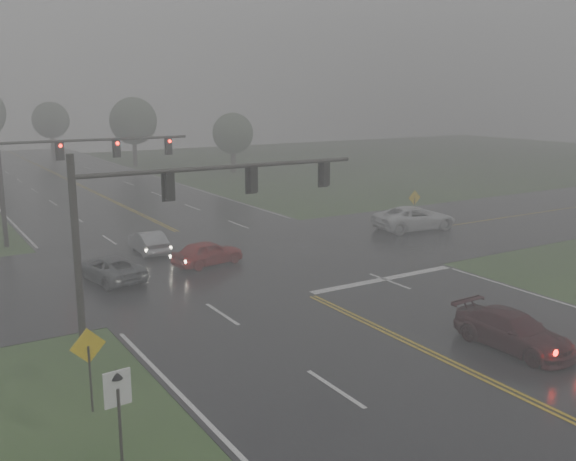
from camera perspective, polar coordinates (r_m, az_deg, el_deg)
main_road at (r=33.93m, az=-3.46°, el=-3.22°), size 18.00×160.00×0.02m
cross_street at (r=35.65m, az=-4.99°, el=-2.48°), size 120.00×14.00×0.02m
stop_bar at (r=31.91m, az=8.53°, el=-4.34°), size 8.50×0.50×0.01m
sedan_maroon at (r=24.73m, az=19.28°, el=-9.89°), size 2.03×4.61×1.32m
sedan_red at (r=34.40m, az=-7.12°, el=-3.08°), size 4.12×2.24×1.33m
sedan_silver at (r=37.55m, az=-12.27°, el=-1.97°), size 1.50×3.90×1.27m
car_grey at (r=32.54m, az=-15.53°, el=-4.33°), size 2.85×4.71×1.22m
pickup_white at (r=43.69m, az=11.15°, el=0.07°), size 5.91×3.26×1.57m
signal_gantry_near at (r=24.74m, az=-10.22°, el=2.35°), size 12.03×0.30×6.95m
signal_gantry_far at (r=41.54m, az=-19.38°, el=5.77°), size 11.75×0.35×6.93m
sign_diamond_west at (r=19.32m, az=-17.30°, el=-10.59°), size 1.05×0.17×2.53m
sign_arrow_white at (r=15.58m, az=-14.83°, el=-14.90°), size 0.65×0.12×2.90m
sign_diamond_east at (r=44.82m, az=11.17°, el=2.51°), size 1.01×0.11×2.44m
tree_ne_a at (r=81.52m, az=-13.59°, el=9.44°), size 5.74×5.74×8.44m
tree_e_near at (r=73.35m, az=-4.93°, el=8.59°), size 4.61×4.61×6.77m
tree_n_far at (r=99.53m, az=-20.34°, el=9.18°), size 5.24×5.24×7.70m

